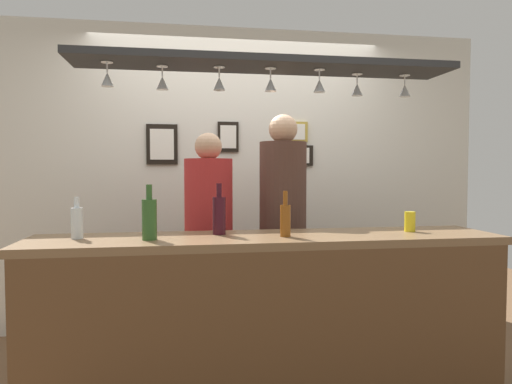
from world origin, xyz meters
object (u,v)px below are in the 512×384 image
object	(u,v)px
drink_can	(410,222)
picture_frame_crest	(228,137)
picture_frame_caricature	(162,144)
bottle_soda_clear	(77,222)
person_right_brown_shirt	(283,211)
bottle_wine_dark_red	(219,214)
picture_frame_lower_pair	(297,155)
person_left_red_shirt	(209,225)
bottle_champagne_green	(149,218)
picture_frame_upper_small	(295,132)
bottle_beer_amber_tall	(285,219)

from	to	relation	value
drink_can	picture_frame_crest	distance (m)	1.79
picture_frame_caricature	picture_frame_crest	world-z (taller)	picture_frame_crest
bottle_soda_clear	person_right_brown_shirt	bearing A→B (deg)	25.69
bottle_wine_dark_red	drink_can	xyz separation A→B (m)	(1.17, -0.06, -0.06)
picture_frame_lower_pair	picture_frame_crest	world-z (taller)	picture_frame_crest
bottle_soda_clear	picture_frame_caricature	bearing A→B (deg)	73.28
person_left_red_shirt	person_right_brown_shirt	xyz separation A→B (m)	(0.54, 0.00, 0.09)
drink_can	picture_frame_lower_pair	xyz separation A→B (m)	(-0.37, 1.37, 0.45)
person_right_brown_shirt	picture_frame_crest	xyz separation A→B (m)	(-0.32, 0.74, 0.58)
picture_frame_caricature	bottle_champagne_green	bearing A→B (deg)	-90.47
drink_can	picture_frame_upper_small	xyz separation A→B (m)	(-0.38, 1.37, 0.65)
drink_can	person_left_red_shirt	bearing A→B (deg)	152.04
bottle_champagne_green	picture_frame_caricature	size ratio (longest dim) A/B	0.88
bottle_beer_amber_tall	bottle_wine_dark_red	bearing A→B (deg)	157.61
bottle_soda_clear	bottle_beer_amber_tall	distance (m)	1.15
person_left_red_shirt	picture_frame_caricature	distance (m)	1.01
person_right_brown_shirt	bottle_beer_amber_tall	xyz separation A→B (m)	(-0.15, -0.73, 0.02)
bottle_wine_dark_red	bottle_champagne_green	size ratio (longest dim) A/B	1.00
bottle_wine_dark_red	picture_frame_upper_small	size ratio (longest dim) A/B	1.36
picture_frame_caricature	bottle_wine_dark_red	bearing A→B (deg)	-73.98
bottle_wine_dark_red	drink_can	bearing A→B (deg)	-2.82
bottle_champagne_green	bottle_beer_amber_tall	world-z (taller)	bottle_champagne_green
person_left_red_shirt	bottle_beer_amber_tall	xyz separation A→B (m)	(0.39, -0.73, 0.11)
person_left_red_shirt	picture_frame_crest	xyz separation A→B (m)	(0.21, 0.74, 0.67)
bottle_beer_amber_tall	person_left_red_shirt	bearing A→B (deg)	118.28
bottle_champagne_green	picture_frame_lower_pair	size ratio (longest dim) A/B	1.00
picture_frame_caricature	picture_frame_crest	bearing A→B (deg)	0.00
bottle_soda_clear	drink_can	world-z (taller)	bottle_soda_clear
person_left_red_shirt	picture_frame_crest	world-z (taller)	picture_frame_crest
bottle_wine_dark_red	picture_frame_upper_small	xyz separation A→B (m)	(0.79, 1.31, 0.60)
person_right_brown_shirt	picture_frame_lower_pair	distance (m)	0.90
bottle_beer_amber_tall	picture_frame_caricature	distance (m)	1.71
bottle_wine_dark_red	picture_frame_caricature	xyz separation A→B (m)	(-0.38, 1.31, 0.48)
person_right_brown_shirt	person_left_red_shirt	bearing A→B (deg)	180.00
bottle_soda_clear	drink_can	bearing A→B (deg)	-0.34
picture_frame_caricature	picture_frame_lower_pair	size ratio (longest dim) A/B	1.13
bottle_soda_clear	drink_can	xyz separation A→B (m)	(1.95, -0.01, -0.03)
person_left_red_shirt	person_right_brown_shirt	bearing A→B (deg)	0.00
bottle_soda_clear	picture_frame_crest	world-z (taller)	picture_frame_crest
bottle_soda_clear	picture_frame_upper_small	world-z (taller)	picture_frame_upper_small
picture_frame_upper_small	bottle_champagne_green	bearing A→B (deg)	-128.71
picture_frame_upper_small	picture_frame_caricature	bearing A→B (deg)	180.00
bottle_champagne_green	picture_frame_crest	xyz separation A→B (m)	(0.57, 1.46, 0.55)
person_right_brown_shirt	bottle_wine_dark_red	bearing A→B (deg)	-131.47
picture_frame_caricature	picture_frame_lower_pair	xyz separation A→B (m)	(1.17, 0.00, -0.09)
person_right_brown_shirt	picture_frame_caricature	bearing A→B (deg)	140.32
drink_can	picture_frame_lower_pair	bearing A→B (deg)	105.18
bottle_soda_clear	picture_frame_lower_pair	world-z (taller)	picture_frame_lower_pair
bottle_soda_clear	picture_frame_upper_small	bearing A→B (deg)	40.86
bottle_beer_amber_tall	drink_can	size ratio (longest dim) A/B	2.13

